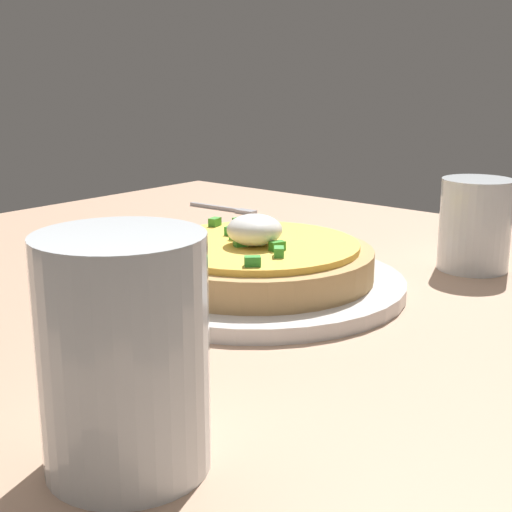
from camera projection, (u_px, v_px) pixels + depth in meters
dining_table at (178, 290)px, 69.71cm from camera, size 91.18×84.28×2.18cm
plate at (256, 284)px, 65.57cm from camera, size 26.82×26.82×1.29cm
pizza at (256, 259)px, 64.94cm from camera, size 21.05×21.05×5.98cm
cup_near at (125, 364)px, 35.72cm from camera, size 8.39×8.39×12.10cm
cup_far at (475, 228)px, 71.91cm from camera, size 6.98×6.98×9.11cm
fork at (228, 209)px, 102.30cm from camera, size 1.74×11.53×0.50cm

